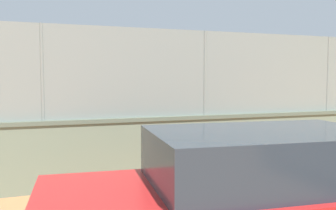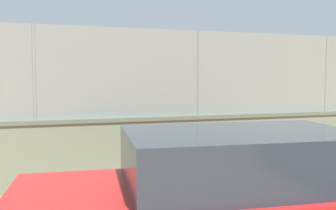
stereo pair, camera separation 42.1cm
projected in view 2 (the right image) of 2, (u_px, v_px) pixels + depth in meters
name	position (u px, v px, depth m)	size (l,w,h in m)	color
ground_plane	(126.00, 115.00, 21.41)	(260.00, 260.00, 0.00)	#B27247
perimeter_wall	(264.00, 142.00, 8.22)	(30.01, 0.93, 1.35)	slate
fence_panel_on_wall	(266.00, 73.00, 8.11)	(29.47, 0.67, 1.78)	gray
player_foreground_swinging	(155.00, 113.00, 11.99)	(0.77, 1.22, 1.68)	navy
player_at_service_line	(130.00, 111.00, 13.82)	(1.01, 0.73, 1.55)	black
sports_ball	(148.00, 105.00, 11.09)	(0.20, 0.20, 0.20)	#3399D8
parked_car_red	(227.00, 197.00, 4.02)	(4.73, 2.38, 1.54)	red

